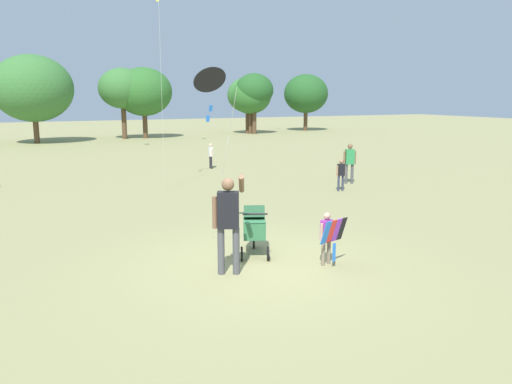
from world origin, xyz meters
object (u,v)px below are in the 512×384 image
(person_adult_flyer, at_px, (228,217))
(person_sitting_far, at_px, (341,172))
(stroller, at_px, (254,225))
(person_red_shirt, at_px, (350,160))
(child_with_butterfly_kite, at_px, (328,234))
(person_kid_running, at_px, (211,154))
(kite_adult_black, at_px, (210,81))

(person_adult_flyer, relative_size, person_sitting_far, 1.71)
(stroller, xyz_separation_m, person_red_shirt, (6.69, 6.10, 0.26))
(person_sitting_far, bearing_deg, child_with_butterfly_kite, -126.40)
(person_sitting_far, distance_m, person_kid_running, 7.28)
(person_adult_flyer, distance_m, kite_adult_black, 3.39)
(child_with_butterfly_kite, relative_size, stroller, 0.93)
(stroller, height_order, person_red_shirt, person_red_shirt)
(stroller, bearing_deg, person_adult_flyer, -136.88)
(stroller, bearing_deg, person_red_shirt, 42.35)
(kite_adult_black, bearing_deg, person_red_shirt, 33.38)
(person_adult_flyer, bearing_deg, kite_adult_black, 77.26)
(kite_adult_black, relative_size, person_red_shirt, 2.59)
(person_red_shirt, relative_size, person_sitting_far, 1.36)
(child_with_butterfly_kite, height_order, person_adult_flyer, person_adult_flyer)
(child_with_butterfly_kite, height_order, person_kid_running, person_kid_running)
(child_with_butterfly_kite, bearing_deg, person_kid_running, 79.59)
(person_adult_flyer, distance_m, person_kid_running, 13.52)
(person_red_shirt, xyz_separation_m, person_sitting_far, (-1.12, -1.08, -0.23))
(kite_adult_black, xyz_separation_m, person_red_shirt, (7.08, 4.67, -2.65))
(child_with_butterfly_kite, xyz_separation_m, person_kid_running, (2.42, 13.17, 0.04))
(person_adult_flyer, height_order, person_kid_running, person_adult_flyer)
(child_with_butterfly_kite, relative_size, person_red_shirt, 0.70)
(person_adult_flyer, height_order, kite_adult_black, kite_adult_black)
(person_sitting_far, bearing_deg, kite_adult_black, -148.98)
(stroller, xyz_separation_m, person_sitting_far, (5.57, 5.02, 0.03))
(child_with_butterfly_kite, bearing_deg, person_red_shirt, 52.00)
(person_red_shirt, bearing_deg, kite_adult_black, -146.62)
(person_adult_flyer, bearing_deg, person_sitting_far, 42.16)
(person_kid_running, bearing_deg, person_sitting_far, -72.63)
(child_with_butterfly_kite, xyz_separation_m, person_adult_flyer, (-1.89, 0.36, 0.45))
(child_with_butterfly_kite, bearing_deg, kite_adult_black, 117.44)
(person_adult_flyer, height_order, stroller, person_adult_flyer)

